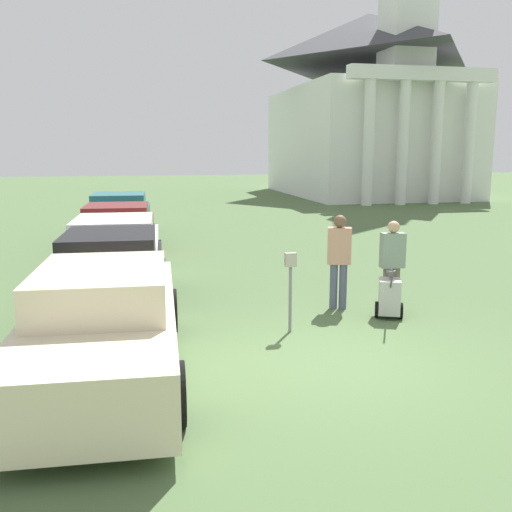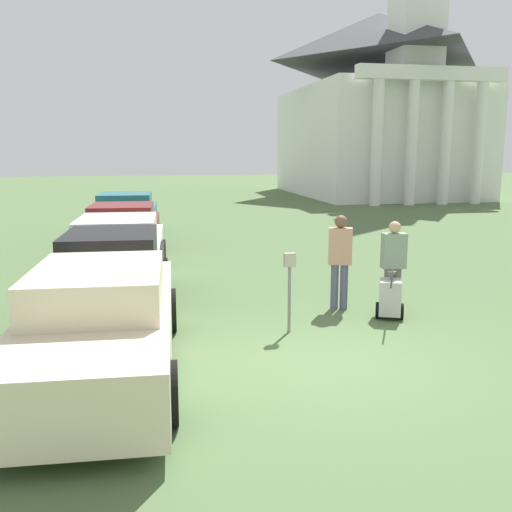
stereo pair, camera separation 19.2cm
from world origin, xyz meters
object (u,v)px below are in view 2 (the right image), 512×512
Objects in this scene: person_worker at (340,256)px; equipment_cart at (390,297)px; parking_meter at (290,277)px; parked_car_black at (113,275)px; church at (378,99)px; parked_car_cream at (102,323)px; person_supervisor at (393,261)px; parked_car_maroon at (123,232)px; parked_car_teal at (126,217)px; parked_car_white at (119,251)px.

equipment_cart is at bearing 148.94° from person_worker.
parked_car_black is at bearing 148.12° from parking_meter.
person_worker is at bearing -114.06° from church.
church reaches higher than parked_car_cream.
church is (10.48, 25.79, 5.13)m from person_supervisor.
parked_car_maroon is at bearing -39.25° from person_worker.
parked_car_maroon is 2.72× the size of person_worker.
parked_car_black is at bearing -173.33° from equipment_cart.
parked_car_cream is at bearing -87.05° from parked_car_teal.
parked_car_white is (-0.00, 5.53, -0.02)m from parked_car_cream.
person_supervisor is 0.07× the size of church.
person_worker is 28.37m from church.
parked_car_maroon is at bearing 146.50° from equipment_cart.
church is at bearing 90.67° from equipment_cart.
parked_car_white is 3.26× the size of person_supervisor.
parked_car_maroon is at bearing 92.94° from parked_car_white.
person_worker is (4.03, -6.30, 0.32)m from parked_car_maroon.
parked_car_white is at bearing -87.05° from parked_car_teal.
parked_car_cream is 4.08× the size of parking_meter.
parked_car_cream is 4.95m from equipment_cart.
parked_car_cream is 2.91m from parked_car_black.
person_supervisor reaches higher than parked_car_maroon.
parked_car_maroon is 2.88× the size of person_supervisor.
person_worker reaches higher than parked_car_white.
parked_car_cream is 3.21× the size of person_supervisor.
equipment_cart is 28.91m from church.
church is at bearing 54.18° from parked_car_maroon.
person_supervisor is at bearing 84.74° from equipment_cart.
church is (15.41, 22.26, 5.40)m from parked_car_white.
equipment_cart is at bearing -53.44° from parked_car_maroon.
parked_car_black is at bearing -5.04° from person_supervisor.
person_supervisor is at bearing -32.56° from parked_car_white.
person_supervisor is 1.64× the size of equipment_cart.
person_supervisor is at bearing -60.77° from parked_car_teal.
parked_car_teal is 22.71m from church.
person_worker is (4.03, -9.69, 0.29)m from parked_car_teal.
parked_car_maroon is 7.95m from parking_meter.
parked_car_white is 1.10× the size of parked_car_teal.
church reaches higher than person_worker.
person_worker is at bearing -35.65° from parked_car_white.
parked_car_cream is at bearing 27.51° from person_supervisor.
parked_car_black is 1.01× the size of parked_car_maroon.
church is (15.41, 19.19, 5.39)m from parked_car_maroon.
church reaches higher than parked_car_white.
parking_meter is (2.80, -1.74, 0.23)m from parked_car_black.
parked_car_maroon is (0.00, 8.61, -0.01)m from parked_car_cream.
parked_car_maroon is (0.00, 5.69, -0.01)m from parked_car_black.
parked_car_teal is 3.76× the size of parking_meter.
parked_car_white is 5.18m from parking_meter.
church is (11.38, 25.49, 5.07)m from person_worker.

